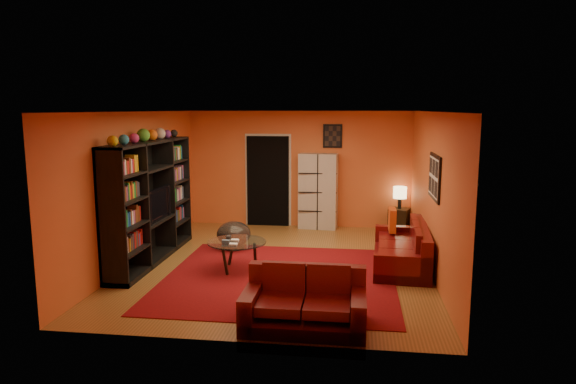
# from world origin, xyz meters

# --- Properties ---
(floor) EXTENTS (6.00, 6.00, 0.00)m
(floor) POSITION_xyz_m (0.00, 0.00, 0.00)
(floor) COLOR brown
(floor) RESTS_ON ground
(ceiling) EXTENTS (6.00, 6.00, 0.00)m
(ceiling) POSITION_xyz_m (0.00, 0.00, 2.60)
(ceiling) COLOR white
(ceiling) RESTS_ON wall_back
(wall_back) EXTENTS (6.00, 0.00, 6.00)m
(wall_back) POSITION_xyz_m (0.00, 3.00, 1.30)
(wall_back) COLOR #D35E2E
(wall_back) RESTS_ON floor
(wall_front) EXTENTS (6.00, 0.00, 6.00)m
(wall_front) POSITION_xyz_m (0.00, -3.00, 1.30)
(wall_front) COLOR #D35E2E
(wall_front) RESTS_ON floor
(wall_left) EXTENTS (0.00, 6.00, 6.00)m
(wall_left) POSITION_xyz_m (-2.50, 0.00, 1.30)
(wall_left) COLOR #D35E2E
(wall_left) RESTS_ON floor
(wall_right) EXTENTS (0.00, 6.00, 6.00)m
(wall_right) POSITION_xyz_m (2.50, 0.00, 1.30)
(wall_right) COLOR #D35E2E
(wall_right) RESTS_ON floor
(rug) EXTENTS (3.60, 3.60, 0.01)m
(rug) POSITION_xyz_m (0.10, -0.70, 0.01)
(rug) COLOR #5E0A10
(rug) RESTS_ON floor
(doorway) EXTENTS (0.95, 0.10, 2.04)m
(doorway) POSITION_xyz_m (-0.70, 2.96, 1.02)
(doorway) COLOR black
(doorway) RESTS_ON floor
(wall_art_right) EXTENTS (0.03, 1.00, 0.70)m
(wall_art_right) POSITION_xyz_m (2.48, -0.30, 1.60)
(wall_art_right) COLOR black
(wall_art_right) RESTS_ON wall_right
(wall_art_back) EXTENTS (0.42, 0.03, 0.52)m
(wall_art_back) POSITION_xyz_m (0.75, 2.98, 2.05)
(wall_art_back) COLOR black
(wall_art_back) RESTS_ON wall_back
(entertainment_unit) EXTENTS (0.45, 3.00, 2.10)m
(entertainment_unit) POSITION_xyz_m (-2.27, 0.00, 1.05)
(entertainment_unit) COLOR black
(entertainment_unit) RESTS_ON floor
(tv) EXTENTS (0.99, 0.13, 0.57)m
(tv) POSITION_xyz_m (-2.23, -0.01, 1.01)
(tv) COLOR black
(tv) RESTS_ON entertainment_unit
(sofa) EXTENTS (0.99, 2.19, 0.85)m
(sofa) POSITION_xyz_m (2.14, 0.22, 0.29)
(sofa) COLOR #510A0E
(sofa) RESTS_ON rug
(loveseat) EXTENTS (1.49, 0.90, 0.85)m
(loveseat) POSITION_xyz_m (0.67, -2.42, 0.28)
(loveseat) COLOR #510A0E
(loveseat) RESTS_ON rug
(throw_pillow) EXTENTS (0.12, 0.42, 0.42)m
(throw_pillow) POSITION_xyz_m (1.95, 0.95, 0.63)
(throw_pillow) COLOR #D04B17
(throw_pillow) RESTS_ON sofa
(coffee_table) EXTENTS (0.97, 0.97, 0.48)m
(coffee_table) POSITION_xyz_m (-0.65, -0.41, 0.44)
(coffee_table) COLOR silver
(coffee_table) RESTS_ON floor
(storage_cabinet) EXTENTS (0.87, 0.44, 1.67)m
(storage_cabinet) POSITION_xyz_m (0.45, 2.80, 0.84)
(storage_cabinet) COLOR #B7B1A9
(storage_cabinet) RESTS_ON floor
(bowl_chair) EXTENTS (0.65, 0.65, 0.53)m
(bowl_chair) POSITION_xyz_m (-1.01, 0.85, 0.29)
(bowl_chair) COLOR black
(bowl_chair) RESTS_ON floor
(side_table) EXTENTS (0.51, 0.51, 0.50)m
(side_table) POSITION_xyz_m (2.23, 2.75, 0.25)
(side_table) COLOR black
(side_table) RESTS_ON floor
(table_lamp) EXTENTS (0.29, 0.29, 0.48)m
(table_lamp) POSITION_xyz_m (2.23, 2.75, 0.84)
(table_lamp) COLOR black
(table_lamp) RESTS_ON side_table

